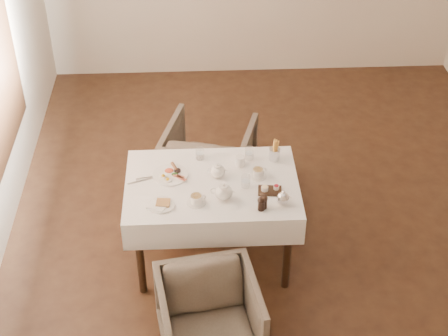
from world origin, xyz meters
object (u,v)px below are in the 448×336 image
breakfast_plate (171,174)px  teapot_centre (218,170)px  table (212,195)px  armchair_near (209,319)px  armchair_far (209,159)px

breakfast_plate → teapot_centre: bearing=-1.5°
table → teapot_centre: 0.20m
armchair_near → armchair_far: (0.05, 1.76, 0.03)m
armchair_near → armchair_far: bearing=79.0°
table → breakfast_plate: bearing=160.2°
breakfast_plate → teapot_centre: teapot_centre is taller
armchair_far → breakfast_plate: breakfast_plate is taller
breakfast_plate → armchair_far: bearing=72.1°
table → breakfast_plate: size_ratio=4.79×
armchair_near → armchair_far: armchair_far is taller
armchair_near → table: bearing=77.4°
table → teapot_centre: teapot_centre is taller
table → armchair_near: bearing=-93.3°
armchair_near → breakfast_plate: breakfast_plate is taller
armchair_near → teapot_centre: 1.11m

